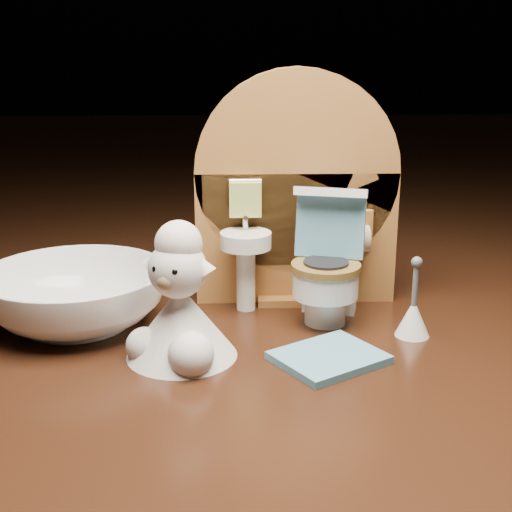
{
  "coord_description": "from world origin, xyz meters",
  "views": [
    {
      "loc": [
        -0.04,
        -0.38,
        0.17
      ],
      "look_at": [
        -0.03,
        0.01,
        0.05
      ],
      "focal_mm": 50.0,
      "sensor_mm": 36.0,
      "label": 1
    }
  ],
  "objects": [
    {
      "name": "bath_mat",
      "position": [
        0.01,
        -0.03,
        0.0
      ],
      "size": [
        0.07,
        0.07,
        0.0
      ],
      "primitive_type": "cube",
      "rotation": [
        0.0,
        0.0,
        0.57
      ],
      "color": "teal",
      "rests_on": "ground"
    },
    {
      "name": "backdrop_panel",
      "position": [
        -0.0,
        0.06,
        0.07
      ],
      "size": [
        0.13,
        0.05,
        0.15
      ],
      "color": "#A0652D",
      "rests_on": "ground"
    },
    {
      "name": "toy_toilet",
      "position": [
        0.02,
        0.03,
        0.03
      ],
      "size": [
        0.05,
        0.06,
        0.08
      ],
      "rotation": [
        0.0,
        0.0,
        -0.25
      ],
      "color": "white",
      "rests_on": "ground"
    },
    {
      "name": "toilet_brush",
      "position": [
        0.06,
        0.0,
        0.01
      ],
      "size": [
        0.02,
        0.02,
        0.05
      ],
      "color": "white",
      "rests_on": "ground"
    },
    {
      "name": "plush_lamb",
      "position": [
        -0.07,
        -0.02,
        0.03
      ],
      "size": [
        0.06,
        0.06,
        0.08
      ],
      "rotation": [
        0.0,
        0.0,
        -0.42
      ],
      "color": "silver",
      "rests_on": "ground"
    },
    {
      "name": "ceramic_bowl",
      "position": [
        -0.14,
        0.02,
        0.02
      ],
      "size": [
        0.14,
        0.14,
        0.03
      ],
      "primitive_type": "imported",
      "rotation": [
        0.0,
        0.0,
        0.32
      ],
      "color": "white",
      "rests_on": "ground"
    }
  ]
}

